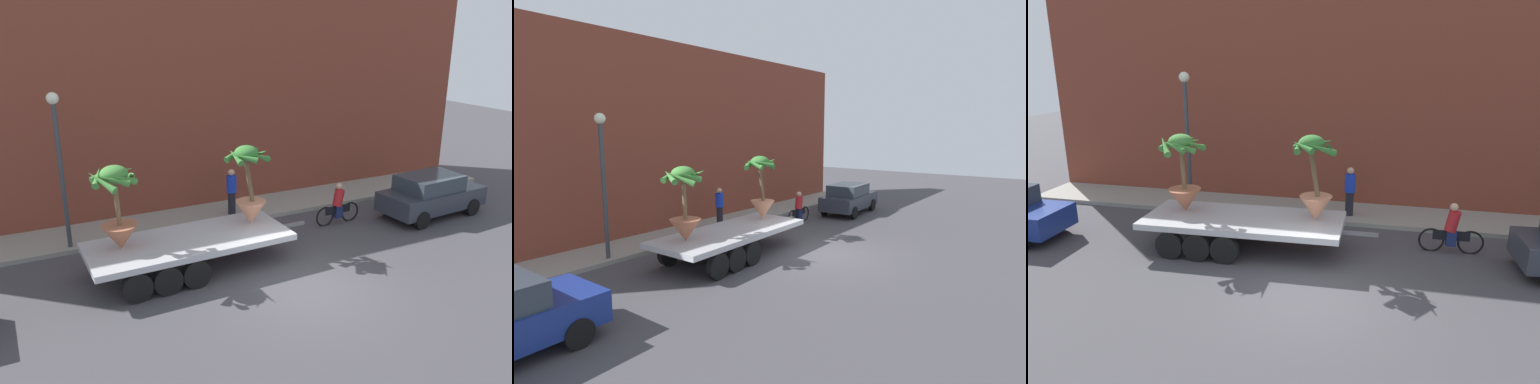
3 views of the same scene
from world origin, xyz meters
The scene contains 10 objects.
ground_plane centered at (0.00, 0.00, 0.00)m, with size 60.00×60.00×0.00m, color #423F44.
sidewalk centered at (0.00, 6.10, 0.07)m, with size 24.00×2.20×0.15m, color gray.
building_facade centered at (0.00, 7.80, 4.08)m, with size 24.00×1.20×8.16m, color brown.
flatbed_trailer centered at (-2.70, 2.40, 0.77)m, with size 6.86×2.54×0.98m.
potted_palm_rear centered at (-0.40, 2.68, 2.09)m, with size 1.37×1.43×2.47m.
potted_palm_middle centered at (-4.36, 2.57, 2.06)m, with size 1.37×1.38×2.36m.
cyclist centered at (3.51, 3.54, 0.67)m, with size 1.84×0.35×1.54m.
parked_car centered at (7.04, 2.69, 0.82)m, with size 4.19×2.05×1.58m.
pedestrian_near_gate centered at (0.32, 5.70, 1.04)m, with size 0.36×0.36×1.71m.
street_lamp centered at (-5.42, 5.30, 3.23)m, with size 0.36×0.36×4.83m.
Camera 2 is at (-12.66, -7.21, 4.47)m, focal length 28.85 mm.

